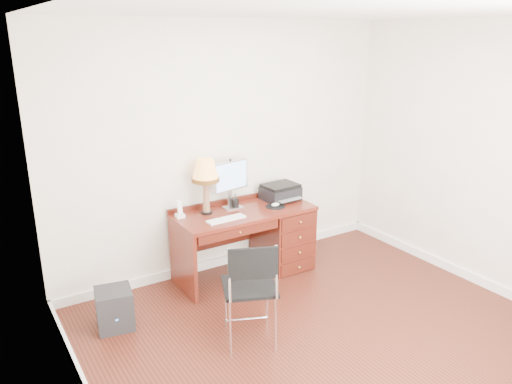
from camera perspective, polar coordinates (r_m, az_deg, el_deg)
ground at (r=4.63m, az=7.94°, el=-15.91°), size 4.00×4.00×0.00m
room_shell at (r=5.02m, az=3.28°, el=-12.17°), size 4.00×4.00×4.00m
desk at (r=5.60m, az=1.49°, el=-4.74°), size 1.50×0.67×0.75m
monitor at (r=5.32m, az=-2.86°, el=1.57°), size 0.45×0.18×0.52m
keyboard at (r=5.05m, az=-3.44°, el=-3.11°), size 0.42×0.14×0.02m
mouse_pad at (r=5.42m, az=2.23°, el=-1.56°), size 0.21×0.21×0.04m
printer at (r=5.65m, az=2.80°, el=0.03°), size 0.41×0.33×0.18m
leg_lamp at (r=5.12m, az=-5.80°, el=2.10°), size 0.29×0.29×0.59m
phone at (r=5.15m, az=-8.69°, el=-2.33°), size 0.09×0.09×0.18m
pen_cup at (r=5.37m, az=-2.40°, el=-1.33°), size 0.08×0.08×0.10m
chair at (r=4.21m, az=-0.24°, el=-10.25°), size 0.58×0.59×0.95m
equipment_box at (r=4.78m, az=-15.86°, el=-12.69°), size 0.36×0.36×0.37m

